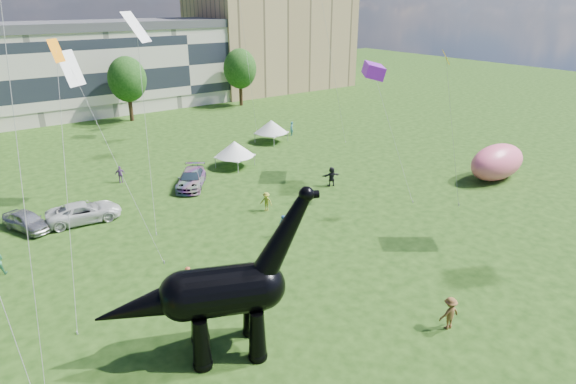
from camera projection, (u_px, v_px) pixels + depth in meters
ground at (334, 345)px, 24.27m from camera, size 220.00×220.00×0.00m
apartment_block at (271, 28)px, 90.69m from camera, size 28.00×18.00×22.00m
tree_mid_right at (127, 76)px, 66.09m from camera, size 5.20×5.20×9.44m
tree_far_right at (240, 66)px, 75.84m from camera, size 5.20×5.20×9.44m
dinosaur_sculpture at (215, 294)px, 22.65m from camera, size 10.35×5.54×8.69m
car_silver at (27, 221)px, 36.00m from camera, size 3.32×4.67×1.48m
car_grey at (82, 213)px, 37.45m from camera, size 4.15×1.55×1.35m
car_white at (84, 212)px, 37.44m from camera, size 5.73×3.12×1.53m
car_dark at (191, 179)px, 44.24m from camera, size 4.90×5.73×1.58m
gazebo_near at (235, 149)px, 49.11m from camera, size 5.11×5.11×2.72m
gazebo_far at (271, 127)px, 57.66m from camera, size 4.93×4.93×2.68m
inflatable_pink at (497, 162)px, 45.79m from camera, size 6.86×3.47×3.42m
visitors at (199, 227)px, 34.68m from camera, size 50.15×36.64×1.85m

